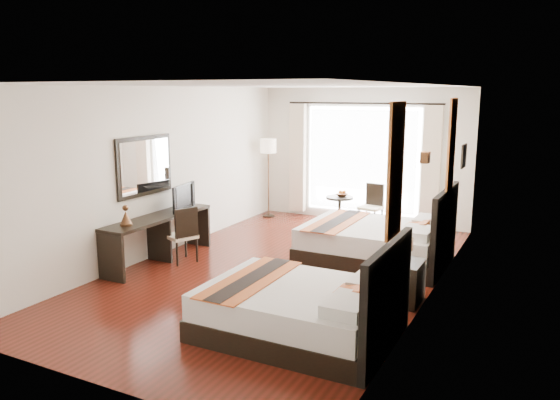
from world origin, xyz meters
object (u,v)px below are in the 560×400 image
at_px(television, 180,197).
at_px(side_table, 339,212).
at_px(desk_chair, 182,245).
at_px(fruit_bowl, 342,195).
at_px(bed_far, 379,242).
at_px(table_lamp, 405,246).
at_px(floor_lamp, 268,151).
at_px(nightstand, 403,282).
at_px(window_chair, 371,214).
at_px(vase, 404,265).
at_px(console_desk, 159,239).
at_px(bed_near, 303,309).

distance_m(television, side_table, 3.46).
height_order(desk_chair, fruit_bowl, desk_chair).
distance_m(bed_far, side_table, 2.29).
distance_m(table_lamp, side_table, 3.95).
relative_size(table_lamp, desk_chair, 0.37).
bearing_deg(floor_lamp, bed_far, -32.94).
bearing_deg(bed_far, floor_lamp, 147.06).
relative_size(nightstand, television, 0.75).
xyz_separation_m(table_lamp, window_chair, (-1.59, 3.56, -0.46)).
xyz_separation_m(vase, floor_lamp, (-3.97, 3.74, 0.89)).
height_order(vase, side_table, side_table).
xyz_separation_m(fruit_bowl, window_chair, (0.54, 0.24, -0.40)).
height_order(side_table, window_chair, window_chair).
distance_m(fruit_bowl, window_chair, 0.71).
height_order(desk_chair, window_chair, desk_chair).
bearing_deg(window_chair, console_desk, -24.33).
height_order(vase, window_chair, window_chair).
bearing_deg(vase, nightstand, 103.49).
distance_m(vase, fruit_bowl, 4.21).
bearing_deg(bed_near, nightstand, 63.54).
relative_size(floor_lamp, side_table, 2.70).
distance_m(console_desk, fruit_bowl, 3.94).
bearing_deg(television, nightstand, -107.73).
xyz_separation_m(vase, fruit_bowl, (-2.20, 3.59, 0.10)).
bearing_deg(table_lamp, side_table, 123.46).
bearing_deg(floor_lamp, bed_near, -57.89).
bearing_deg(desk_chair, fruit_bowl, -90.30).
height_order(floor_lamp, fruit_bowl, floor_lamp).
bearing_deg(fruit_bowl, floor_lamp, 175.01).
xyz_separation_m(bed_far, console_desk, (-3.17, -1.62, 0.05)).
bearing_deg(desk_chair, vase, -160.26).
bearing_deg(television, floor_lamp, -11.28).
height_order(television, side_table, television).
distance_m(television, floor_lamp, 3.13).
bearing_deg(bed_far, vase, -63.70).
xyz_separation_m(bed_near, nightstand, (0.75, 1.50, -0.03)).
xyz_separation_m(nightstand, television, (-3.96, 0.49, 0.70)).
bearing_deg(table_lamp, bed_near, -114.11).
bearing_deg(floor_lamp, side_table, -6.34).
height_order(bed_near, television, same).
xyz_separation_m(television, floor_lamp, (0.03, 3.09, 0.48)).
bearing_deg(desk_chair, floor_lamp, -61.70).
relative_size(television, fruit_bowl, 3.38).
xyz_separation_m(desk_chair, floor_lamp, (-0.30, 3.51, 1.18)).
height_order(table_lamp, vase, table_lamp).
relative_size(bed_near, fruit_bowl, 9.37).
distance_m(bed_far, desk_chair, 3.19).
xyz_separation_m(console_desk, side_table, (1.79, 3.45, -0.06)).
distance_m(bed_near, floor_lamp, 6.10).
xyz_separation_m(bed_far, table_lamp, (0.78, -1.45, 0.40)).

